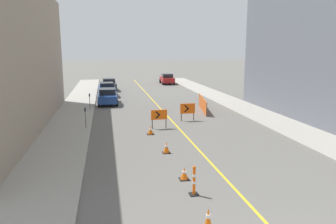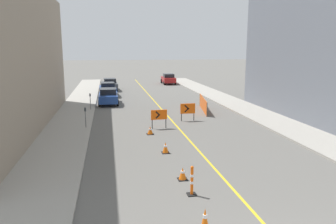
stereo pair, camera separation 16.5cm
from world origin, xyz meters
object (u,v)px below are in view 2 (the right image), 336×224
at_px(parked_car_curb_near, 108,96).
at_px(parked_car_curb_mid, 108,89).
at_px(parked_car_curb_far, 110,84).
at_px(traffic_cone_third, 166,148).
at_px(parked_car_opposite_side, 168,79).
at_px(parking_meter_near_curb, 85,113).
at_px(arrow_barricade_secondary, 188,109).
at_px(traffic_cone_second, 183,174).
at_px(delineator_post_front, 192,182).
at_px(arrow_barricade_primary, 159,115).
at_px(parking_meter_far_curb, 90,98).
at_px(traffic_cone_fourth, 150,130).
at_px(traffic_cone_nearest, 205,219).

relative_size(parked_car_curb_near, parked_car_curb_mid, 0.99).
bearing_deg(parked_car_curb_far, traffic_cone_third, -87.34).
bearing_deg(parked_car_opposite_side, parking_meter_near_curb, -109.61).
xyz_separation_m(arrow_barricade_secondary, parked_car_curb_far, (-5.70, 19.74, -0.12)).
height_order(traffic_cone_second, parking_meter_near_curb, parking_meter_near_curb).
height_order(traffic_cone_second, parked_car_curb_mid, parked_car_curb_mid).
distance_m(delineator_post_front, arrow_barricade_primary, 10.58).
height_order(traffic_cone_third, arrow_barricade_primary, arrow_barricade_primary).
relative_size(parked_car_curb_far, parking_meter_near_curb, 3.13).
bearing_deg(parking_meter_far_curb, traffic_cone_third, -70.87).
relative_size(arrow_barricade_secondary, parked_car_curb_mid, 0.31).
relative_size(traffic_cone_fourth, arrow_barricade_primary, 0.40).
height_order(traffic_cone_second, arrow_barricade_secondary, arrow_barricade_secondary).
xyz_separation_m(traffic_cone_nearest, arrow_barricade_secondary, (3.14, 15.05, 0.56)).
height_order(traffic_cone_third, arrow_barricade_secondary, arrow_barricade_secondary).
distance_m(traffic_cone_fourth, arrow_barricade_secondary, 4.85).
relative_size(traffic_cone_third, parking_meter_far_curb, 0.41).
distance_m(traffic_cone_second, parked_car_curb_mid, 25.84).
relative_size(traffic_cone_nearest, parking_meter_far_curb, 0.50).
bearing_deg(traffic_cone_second, parked_car_curb_far, 95.12).
bearing_deg(parking_meter_far_curb, parked_car_curb_mid, 80.36).
relative_size(traffic_cone_third, parked_car_curb_near, 0.14).
distance_m(traffic_cone_fourth, parking_meter_near_curb, 4.79).
xyz_separation_m(arrow_barricade_secondary, parked_car_curb_near, (-5.94, 8.78, -0.12)).
relative_size(traffic_cone_nearest, arrow_barricade_primary, 0.55).
bearing_deg(delineator_post_front, traffic_cone_second, 90.64).
bearing_deg(delineator_post_front, arrow_barricade_secondary, 76.94).
height_order(traffic_cone_third, delineator_post_front, delineator_post_front).
bearing_deg(parked_car_curb_near, parking_meter_far_curb, -115.46).
bearing_deg(delineator_post_front, parked_car_opposite_side, 80.86).
bearing_deg(parking_meter_far_curb, delineator_post_front, -75.75).
bearing_deg(traffic_cone_third, traffic_cone_fourth, 94.52).
height_order(traffic_cone_second, parked_car_opposite_side, parked_car_opposite_side).
distance_m(delineator_post_front, parked_car_curb_far, 32.45).
relative_size(traffic_cone_third, delineator_post_front, 0.52).
height_order(parked_car_curb_near, parked_car_curb_far, same).
bearing_deg(parked_car_curb_near, parked_car_curb_mid, 91.03).
height_order(traffic_cone_nearest, parked_car_curb_far, parked_car_curb_far).
height_order(traffic_cone_fourth, parked_car_curb_mid, parked_car_curb_mid).
bearing_deg(parked_car_curb_far, parking_meter_near_curb, -97.91).
height_order(arrow_barricade_secondary, parking_meter_near_curb, parking_meter_near_curb).
relative_size(arrow_barricade_primary, parking_meter_near_curb, 0.94).
xyz_separation_m(traffic_cone_third, delineator_post_front, (0.11, -5.17, 0.20)).
xyz_separation_m(delineator_post_front, parked_car_curb_far, (-2.78, 32.33, 0.30)).
height_order(traffic_cone_nearest, delineator_post_front, delineator_post_front).
bearing_deg(parked_car_curb_near, traffic_cone_second, -80.87).
relative_size(parked_car_curb_mid, parked_car_curb_far, 1.00).
xyz_separation_m(delineator_post_front, parking_meter_near_curb, (-4.60, 11.30, 0.61)).
distance_m(traffic_cone_third, traffic_cone_fourth, 3.97).
height_order(arrow_barricade_primary, parked_car_opposite_side, parked_car_opposite_side).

